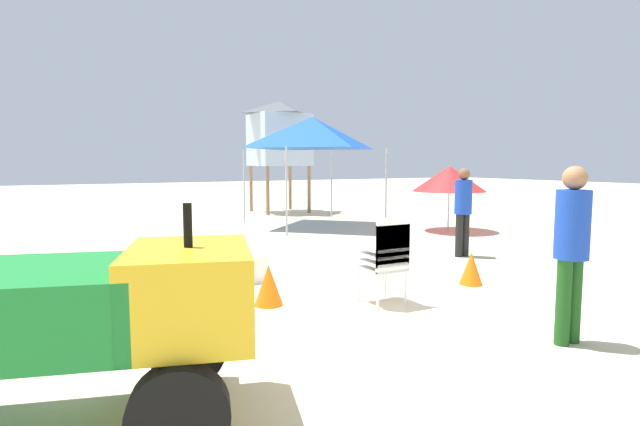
# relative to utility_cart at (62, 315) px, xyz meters

# --- Properties ---
(ground) EXTENTS (80.00, 80.00, 0.00)m
(ground) POSITION_rel_utility_cart_xyz_m (3.23, 0.80, -0.78)
(ground) COLOR beige
(utility_cart) EXTENTS (2.78, 1.91, 1.50)m
(utility_cart) POSITION_rel_utility_cart_xyz_m (0.00, 0.00, 0.00)
(utility_cart) COLOR #197A2D
(utility_cart) RESTS_ON ground
(stacked_plastic_chairs) EXTENTS (0.48, 0.48, 1.11)m
(stacked_plastic_chairs) POSITION_rel_utility_cart_xyz_m (3.60, 1.36, -0.13)
(stacked_plastic_chairs) COLOR white
(stacked_plastic_chairs) RESTS_ON ground
(surfboard_pile) EXTENTS (2.61, 0.90, 0.48)m
(surfboard_pile) POSITION_rel_utility_cart_xyz_m (-0.34, 3.48, -0.55)
(surfboard_pile) COLOR white
(surfboard_pile) RESTS_ON ground
(lifeguard_near_left) EXTENTS (0.32, 0.32, 1.74)m
(lifeguard_near_left) POSITION_rel_utility_cart_xyz_m (4.37, -0.57, 0.22)
(lifeguard_near_left) COLOR #194C19
(lifeguard_near_left) RESTS_ON ground
(lifeguard_near_center) EXTENTS (0.32, 0.32, 1.66)m
(lifeguard_near_center) POSITION_rel_utility_cart_xyz_m (6.77, 3.30, 0.17)
(lifeguard_near_center) COLOR black
(lifeguard_near_center) RESTS_ON ground
(popup_canopy) EXTENTS (2.97, 2.97, 3.01)m
(popup_canopy) POSITION_rel_utility_cart_xyz_m (6.41, 8.71, 1.79)
(popup_canopy) COLOR #B2B2B7
(popup_canopy) RESTS_ON ground
(lifeguard_tower) EXTENTS (1.98, 1.98, 3.90)m
(lifeguard_tower) POSITION_rel_utility_cart_xyz_m (7.20, 12.69, 2.00)
(lifeguard_tower) COLOR olive
(lifeguard_tower) RESTS_ON ground
(beach_umbrella_left) EXTENTS (1.87, 1.87, 1.68)m
(beach_umbrella_left) POSITION_rel_utility_cart_xyz_m (9.01, 6.08, 0.57)
(beach_umbrella_left) COLOR beige
(beach_umbrella_left) RESTS_ON ground
(traffic_cone_near) EXTENTS (0.33, 0.33, 0.48)m
(traffic_cone_near) POSITION_rel_utility_cart_xyz_m (5.30, 1.62, -0.55)
(traffic_cone_near) COLOR orange
(traffic_cone_near) RESTS_ON ground
(traffic_cone_far) EXTENTS (0.36, 0.36, 0.51)m
(traffic_cone_far) POSITION_rel_utility_cart_xyz_m (2.31, 2.05, -0.53)
(traffic_cone_far) COLOR orange
(traffic_cone_far) RESTS_ON ground
(cooler_box) EXTENTS (0.59, 0.32, 0.40)m
(cooler_box) POSITION_rel_utility_cart_xyz_m (2.46, 3.31, -0.58)
(cooler_box) COLOR white
(cooler_box) RESTS_ON ground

